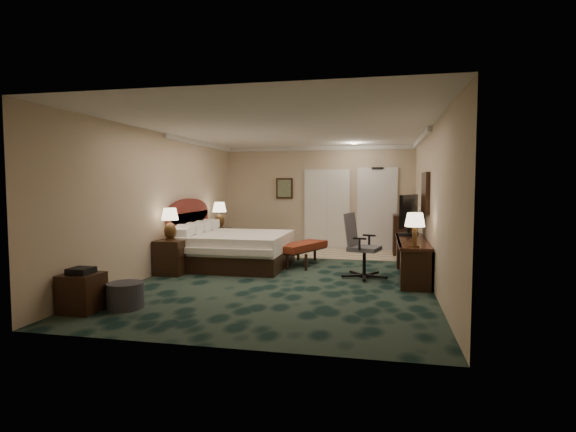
% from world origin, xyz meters
% --- Properties ---
extents(floor, '(5.00, 7.50, 0.00)m').
position_xyz_m(floor, '(0.00, 0.00, 0.00)').
color(floor, black).
rests_on(floor, ground).
extents(ceiling, '(5.00, 7.50, 0.00)m').
position_xyz_m(ceiling, '(0.00, 0.00, 2.70)').
color(ceiling, silver).
rests_on(ceiling, wall_back).
extents(wall_back, '(5.00, 0.00, 2.70)m').
position_xyz_m(wall_back, '(0.00, 3.75, 1.35)').
color(wall_back, '#C5AF9B').
rests_on(wall_back, ground).
extents(wall_front, '(5.00, 0.00, 2.70)m').
position_xyz_m(wall_front, '(0.00, -3.75, 1.35)').
color(wall_front, '#C5AF9B').
rests_on(wall_front, ground).
extents(wall_left, '(0.00, 7.50, 2.70)m').
position_xyz_m(wall_left, '(-2.50, 0.00, 1.35)').
color(wall_left, '#C5AF9B').
rests_on(wall_left, ground).
extents(wall_right, '(0.00, 7.50, 2.70)m').
position_xyz_m(wall_right, '(2.50, 0.00, 1.35)').
color(wall_right, '#C5AF9B').
rests_on(wall_right, ground).
extents(crown_molding, '(5.00, 7.50, 0.10)m').
position_xyz_m(crown_molding, '(0.00, 0.00, 2.65)').
color(crown_molding, silver).
rests_on(crown_molding, wall_back).
extents(tile_patch, '(3.20, 1.70, 0.01)m').
position_xyz_m(tile_patch, '(0.90, 2.90, 0.01)').
color(tile_patch, tan).
rests_on(tile_patch, ground).
extents(headboard, '(0.12, 2.00, 1.40)m').
position_xyz_m(headboard, '(-2.44, 1.00, 0.70)').
color(headboard, '#4E1C16').
rests_on(headboard, ground).
extents(entry_door, '(1.02, 0.06, 2.18)m').
position_xyz_m(entry_door, '(1.55, 3.72, 1.05)').
color(entry_door, silver).
rests_on(entry_door, ground).
extents(closet_doors, '(1.20, 0.06, 2.10)m').
position_xyz_m(closet_doors, '(0.25, 3.71, 1.05)').
color(closet_doors, beige).
rests_on(closet_doors, ground).
extents(wall_art, '(0.45, 0.06, 0.55)m').
position_xyz_m(wall_art, '(-0.90, 3.71, 1.60)').
color(wall_art, '#405E4E').
rests_on(wall_art, wall_back).
extents(wall_mirror, '(0.05, 0.95, 0.75)m').
position_xyz_m(wall_mirror, '(2.46, 0.60, 1.55)').
color(wall_mirror, white).
rests_on(wall_mirror, wall_right).
extents(bed, '(2.17, 2.01, 0.69)m').
position_xyz_m(bed, '(-1.32, 0.76, 0.34)').
color(bed, white).
rests_on(bed, ground).
extents(nightstand_near, '(0.52, 0.60, 0.65)m').
position_xyz_m(nightstand_near, '(-2.22, -0.26, 0.33)').
color(nightstand_near, black).
rests_on(nightstand_near, ground).
extents(nightstand_far, '(0.51, 0.59, 0.64)m').
position_xyz_m(nightstand_far, '(-2.22, 2.16, 0.32)').
color(nightstand_far, black).
rests_on(nightstand_far, ground).
extents(lamp_near, '(0.37, 0.37, 0.61)m').
position_xyz_m(lamp_near, '(-2.25, -0.26, 0.96)').
color(lamp_near, black).
rests_on(lamp_near, nightstand_near).
extents(lamp_far, '(0.43, 0.43, 0.64)m').
position_xyz_m(lamp_far, '(-2.19, 2.22, 0.96)').
color(lamp_far, black).
rests_on(lamp_far, nightstand_far).
extents(bed_bench, '(0.97, 1.46, 0.47)m').
position_xyz_m(bed_bench, '(0.03, 1.20, 0.23)').
color(bed_bench, maroon).
rests_on(bed_bench, ground).
extents(ottoman, '(0.54, 0.54, 0.35)m').
position_xyz_m(ottoman, '(-1.76, -2.59, 0.18)').
color(ottoman, '#292830').
rests_on(ottoman, ground).
extents(side_table, '(0.48, 0.48, 0.52)m').
position_xyz_m(side_table, '(-2.23, -2.87, 0.26)').
color(side_table, black).
rests_on(side_table, ground).
extents(desk, '(0.52, 2.42, 0.70)m').
position_xyz_m(desk, '(2.22, 0.36, 0.35)').
color(desk, black).
rests_on(desk, ground).
extents(tv, '(0.43, 1.00, 0.80)m').
position_xyz_m(tv, '(2.20, 1.08, 1.10)').
color(tv, black).
rests_on(tv, desk).
extents(desk_lamp, '(0.38, 0.38, 0.56)m').
position_xyz_m(desk_lamp, '(2.20, -0.65, 0.98)').
color(desk_lamp, black).
rests_on(desk_lamp, desk).
extents(desk_chair, '(0.84, 0.81, 1.18)m').
position_xyz_m(desk_chair, '(1.37, 0.13, 0.59)').
color(desk_chair, '#4D4D53').
rests_on(desk_chair, ground).
extents(minibar, '(0.50, 0.91, 0.96)m').
position_xyz_m(minibar, '(2.20, 3.20, 0.48)').
color(minibar, black).
rests_on(minibar, ground).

